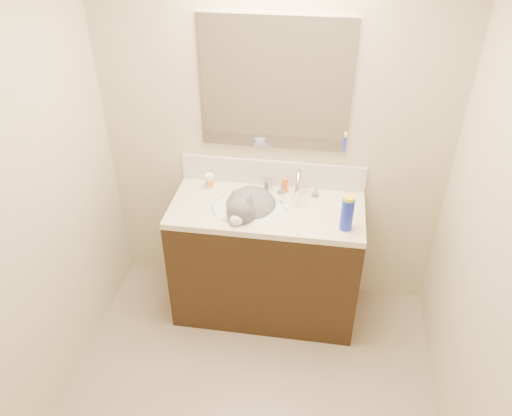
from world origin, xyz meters
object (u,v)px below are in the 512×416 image
(cat, at_px, (249,209))
(faucet, at_px, (298,186))
(basin, at_px, (247,217))
(vanity_cabinet, at_px, (266,262))
(amber_bottle, at_px, (285,185))
(pill_bottle, at_px, (209,181))
(silver_jar, at_px, (268,184))
(spray_can, at_px, (347,214))

(cat, bearing_deg, faucet, 39.06)
(basin, xyz_separation_m, faucet, (0.30, 0.17, 0.16))
(vanity_cabinet, distance_m, cat, 0.45)
(cat, height_order, amber_bottle, cat)
(pill_bottle, distance_m, silver_jar, 0.38)
(vanity_cabinet, height_order, faucet, faucet)
(basin, distance_m, silver_jar, 0.28)
(spray_can, bearing_deg, faucet, 136.51)
(vanity_cabinet, height_order, amber_bottle, amber_bottle)
(basin, height_order, spray_can, spray_can)
(faucet, distance_m, silver_jar, 0.22)
(basin, distance_m, spray_can, 0.64)
(vanity_cabinet, distance_m, amber_bottle, 0.54)
(vanity_cabinet, bearing_deg, amber_bottle, 65.31)
(vanity_cabinet, height_order, pill_bottle, pill_bottle)
(vanity_cabinet, xyz_separation_m, silver_jar, (-0.02, 0.21, 0.48))
(silver_jar, bearing_deg, vanity_cabinet, -84.08)
(spray_can, bearing_deg, cat, 167.03)
(silver_jar, relative_size, spray_can, 0.33)
(cat, relative_size, silver_jar, 7.39)
(faucet, xyz_separation_m, cat, (-0.29, -0.15, -0.10))
(cat, height_order, pill_bottle, cat)
(basin, distance_m, amber_bottle, 0.33)
(basin, xyz_separation_m, amber_bottle, (0.21, 0.23, 0.12))
(vanity_cabinet, xyz_separation_m, faucet, (0.18, 0.14, 0.54))
(spray_can, bearing_deg, pill_bottle, 160.45)
(faucet, relative_size, amber_bottle, 2.92)
(faucet, xyz_separation_m, silver_jar, (-0.20, 0.08, -0.05))
(basin, xyz_separation_m, pill_bottle, (-0.28, 0.19, 0.12))
(basin, relative_size, amber_bottle, 4.69)
(pill_bottle, height_order, spray_can, spray_can)
(spray_can, bearing_deg, amber_bottle, 138.66)
(basin, relative_size, cat, 0.92)
(basin, bearing_deg, spray_can, -11.14)
(vanity_cabinet, relative_size, faucet, 4.29)
(silver_jar, bearing_deg, cat, -110.94)
(vanity_cabinet, relative_size, cat, 2.45)
(pill_bottle, relative_size, silver_jar, 1.52)
(vanity_cabinet, bearing_deg, cat, -173.35)
(pill_bottle, xyz_separation_m, silver_jar, (0.38, 0.05, -0.02))
(pill_bottle, bearing_deg, silver_jar, 7.34)
(pill_bottle, xyz_separation_m, spray_can, (0.88, -0.31, 0.05))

